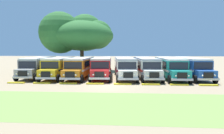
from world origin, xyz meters
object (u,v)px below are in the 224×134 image
parked_bus_slot_2 (81,66)px  parked_bus_slot_5 (146,67)px  broad_shade_tree (79,34)px  parked_bus_slot_1 (60,66)px  parked_bus_slot_7 (190,67)px  parked_bus_slot_3 (102,66)px  parked_bus_slot_6 (170,67)px  parked_bus_slot_0 (39,66)px  parked_bus_slot_4 (125,67)px

parked_bus_slot_2 → parked_bus_slot_5: 9.27m
broad_shade_tree → parked_bus_slot_1: bearing=-92.2°
parked_bus_slot_2 → parked_bus_slot_7: (15.39, 0.67, 0.00)m
parked_bus_slot_1 → parked_bus_slot_3: same height
parked_bus_slot_7 → broad_shade_tree: size_ratio=0.80×
broad_shade_tree → parked_bus_slot_3: bearing=-60.6°
parked_bus_slot_1 → broad_shade_tree: broad_shade_tree is taller
broad_shade_tree → parked_bus_slot_6: bearing=-33.9°
parked_bus_slot_0 → parked_bus_slot_1: size_ratio=1.01×
parked_bus_slot_1 → parked_bus_slot_6: 15.62m
parked_bus_slot_3 → parked_bus_slot_7: (12.40, 0.28, 0.00)m
parked_bus_slot_0 → parked_bus_slot_6: size_ratio=1.01×
parked_bus_slot_0 → parked_bus_slot_2: same height
parked_bus_slot_2 → parked_bus_slot_6: (12.54, 0.22, 0.00)m
parked_bus_slot_3 → parked_bus_slot_0: bearing=-95.8°
parked_bus_slot_3 → parked_bus_slot_7: size_ratio=1.00×
parked_bus_slot_4 → parked_bus_slot_0: bearing=-96.8°
parked_bus_slot_5 → parked_bus_slot_3: bearing=-94.5°
parked_bus_slot_2 → parked_bus_slot_5: bearing=91.8°
parked_bus_slot_0 → parked_bus_slot_7: same height
parked_bus_slot_0 → parked_bus_slot_5: 15.67m
parked_bus_slot_4 → parked_bus_slot_7: (9.13, 0.47, 0.00)m
parked_bus_slot_4 → broad_shade_tree: bearing=-143.7°
parked_bus_slot_0 → parked_bus_slot_3: size_ratio=1.00×
parked_bus_slot_1 → parked_bus_slot_2: size_ratio=1.00×
parked_bus_slot_6 → broad_shade_tree: bearing=-126.1°
parked_bus_slot_0 → parked_bus_slot_3: bearing=83.7°
parked_bus_slot_5 → parked_bus_slot_6: 3.28m
parked_bus_slot_1 → parked_bus_slot_5: bearing=88.9°
parked_bus_slot_3 → parked_bus_slot_6: same height
parked_bus_slot_3 → parked_bus_slot_4: bearing=82.5°
parked_bus_slot_4 → parked_bus_slot_2: bearing=-93.0°
broad_shade_tree → parked_bus_slot_5: bearing=-40.1°
parked_bus_slot_4 → parked_bus_slot_5: size_ratio=1.00×
parked_bus_slot_3 → parked_bus_slot_6: 9.55m
parked_bus_slot_5 → parked_bus_slot_4: bearing=-90.9°
parked_bus_slot_4 → broad_shade_tree: broad_shade_tree is taller
parked_bus_slot_7 → parked_bus_slot_1: bearing=-92.2°
parked_bus_slot_4 → parked_bus_slot_7: same height
parked_bus_slot_2 → parked_bus_slot_4: size_ratio=0.99×
parked_bus_slot_0 → parked_bus_slot_4: bearing=83.2°
parked_bus_slot_3 → parked_bus_slot_5: same height
parked_bus_slot_5 → parked_bus_slot_6: size_ratio=1.01×
parked_bus_slot_1 → broad_shade_tree: size_ratio=0.80×
parked_bus_slot_4 → parked_bus_slot_6: 6.27m
parked_bus_slot_3 → broad_shade_tree: 12.74m
parked_bus_slot_0 → parked_bus_slot_1: (3.33, -0.48, 0.00)m
parked_bus_slot_2 → parked_bus_slot_7: 15.41m
parked_bus_slot_0 → parked_bus_slot_7: size_ratio=1.00×
parked_bus_slot_5 → broad_shade_tree: (-11.95, 10.06, 5.37)m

